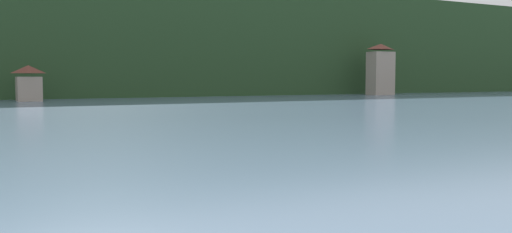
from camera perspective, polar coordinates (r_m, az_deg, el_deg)
The scene contains 3 objects.
wooded_hillside at distance 125.67m, azimuth -21.05°, elevation 6.16°, with size 352.00×55.97×48.78m.
shore_building_westcentral at distance 86.71m, azimuth -22.20°, elevation 3.13°, with size 3.47×3.98×5.15m.
shore_building_central at distance 113.04m, azimuth 12.60°, elevation 4.66°, with size 5.05×3.32×10.03m.
Camera 1 is at (-8.72, 30.29, 3.33)m, focal length 39.15 mm.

